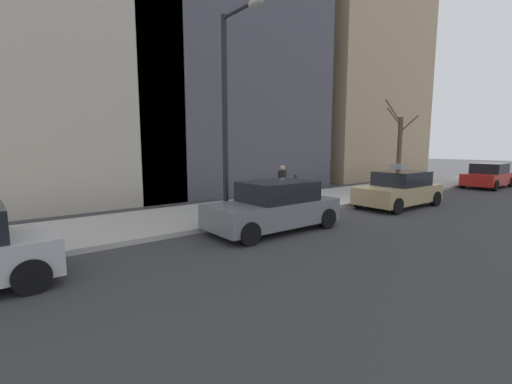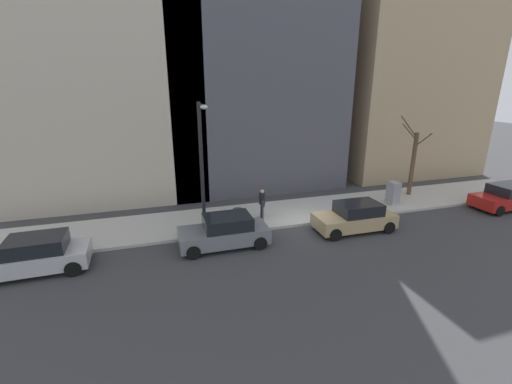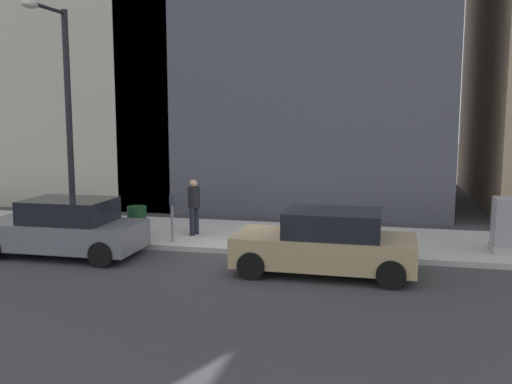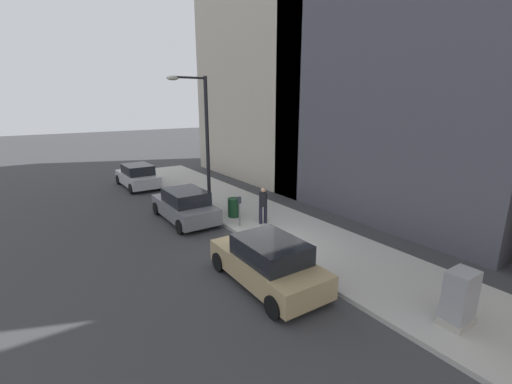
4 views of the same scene
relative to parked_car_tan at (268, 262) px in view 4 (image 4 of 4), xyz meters
name	(u,v)px [view 4 (image 4 of 4)]	position (x,y,z in m)	size (l,w,h in m)	color
ground_plane	(263,250)	(1.28, 2.10, -0.74)	(120.00, 120.00, 0.00)	#38383A
sidewalk	(302,237)	(3.28, 2.10, -0.66)	(4.00, 36.00, 0.15)	#B2AFA8
parked_car_tan	(268,262)	(0.00, 0.00, 0.00)	(1.97, 4.22, 1.52)	tan
parked_car_grey	(185,206)	(0.20, 6.95, 0.00)	(1.92, 4.20, 1.52)	slate
parked_car_silver	(138,176)	(0.20, 14.88, 0.00)	(2.00, 4.24, 1.52)	#B7B7BC
parking_meter	(239,208)	(1.73, 4.51, 0.24)	(0.14, 0.10, 1.35)	slate
utility_box	(459,299)	(2.58, -4.37, 0.11)	(0.83, 0.61, 1.43)	#A8A399
streetlamp	(202,133)	(1.57, 7.66, 3.28)	(1.97, 0.32, 6.50)	black
trash_bin	(234,207)	(2.18, 5.79, -0.14)	(0.56, 0.56, 0.90)	#14381E
pedestrian_near_meter	(263,203)	(2.80, 4.23, 0.35)	(0.40, 0.36, 1.66)	#1E1E2D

